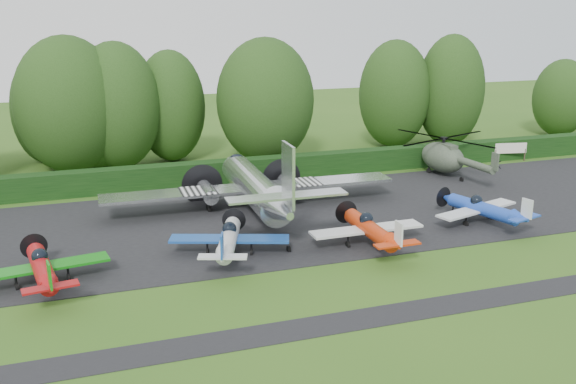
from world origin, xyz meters
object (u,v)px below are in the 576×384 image
object	(u,v)px
helicopter	(443,155)
sign_board	(511,149)
light_plane_blue	(483,209)
light_plane_red	(42,267)
transport_plane	(256,188)
light_plane_orange	(370,229)
light_plane_white	(228,239)

from	to	relation	value
helicopter	sign_board	xyz separation A→B (m)	(9.20, 2.45, -0.62)
light_plane_blue	light_plane_red	bearing A→B (deg)	-160.56
light_plane_red	light_plane_blue	bearing A→B (deg)	11.60
transport_plane	light_plane_orange	xyz separation A→B (m)	(5.01, -8.91, -0.79)
light_plane_orange	light_plane_blue	size ratio (longest dim) A/B	1.05
transport_plane	light_plane_blue	distance (m)	16.25
light_plane_orange	sign_board	distance (m)	28.95
transport_plane	light_plane_orange	distance (m)	10.26
light_plane_blue	sign_board	xyz separation A→B (m)	(14.01, 15.46, 0.10)
light_plane_white	light_plane_blue	size ratio (longest dim) A/B	1.03
helicopter	sign_board	distance (m)	9.54
light_plane_red	sign_board	bearing A→B (deg)	30.18
light_plane_white	helicopter	world-z (taller)	helicopter
transport_plane	light_plane_red	bearing A→B (deg)	-150.12
light_plane_white	light_plane_blue	world-z (taller)	light_plane_white
helicopter	sign_board	world-z (taller)	helicopter
light_plane_blue	helicopter	size ratio (longest dim) A/B	0.59
light_plane_blue	helicopter	world-z (taller)	helicopter
transport_plane	helicopter	size ratio (longest dim) A/B	1.77
light_plane_white	light_plane_red	bearing A→B (deg)	166.84
helicopter	sign_board	bearing A→B (deg)	19.95
transport_plane	light_plane_white	world-z (taller)	transport_plane
sign_board	light_plane_blue	bearing A→B (deg)	-143.69
light_plane_red	transport_plane	bearing A→B (deg)	39.95
light_plane_white	transport_plane	bearing A→B (deg)	44.18
light_plane_blue	sign_board	world-z (taller)	light_plane_blue
light_plane_red	light_plane_orange	bearing A→B (deg)	8.50
light_plane_red	light_plane_orange	xyz separation A→B (m)	(19.59, -0.08, 0.03)
light_plane_red	light_plane_white	world-z (taller)	light_plane_white
transport_plane	helicopter	bearing A→B (deg)	14.95
light_plane_white	light_plane_blue	distance (m)	18.39
light_plane_white	light_plane_orange	size ratio (longest dim) A/B	0.98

